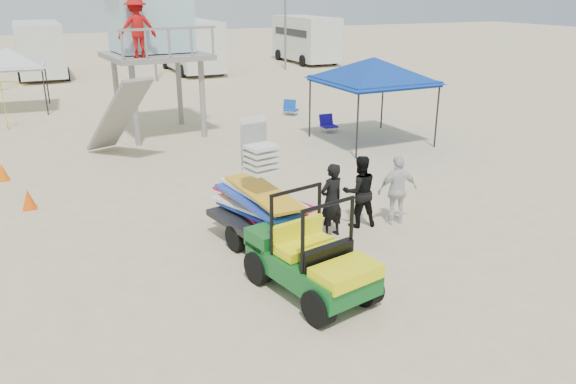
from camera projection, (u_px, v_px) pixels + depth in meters
name	position (u px, v px, depth m)	size (l,w,h in m)	color
ground	(339.00, 334.00, 8.74)	(140.00, 140.00, 0.00)	beige
utility_cart	(311.00, 250.00, 9.63)	(1.65, 2.57, 1.81)	#0D571D
surf_trailer	(260.00, 200.00, 11.58)	(1.86, 2.82, 2.37)	black
man_left	(331.00, 200.00, 11.97)	(0.60, 0.39, 1.65)	black
man_mid	(359.00, 191.00, 12.51)	(0.80, 0.62, 1.65)	black
man_right	(398.00, 190.00, 12.64)	(0.94, 0.39, 1.61)	silver
lifeguard_tower	(149.00, 23.00, 19.67)	(3.61, 3.61, 5.30)	gray
canopy_blue	(374.00, 61.00, 18.90)	(3.39, 3.39, 3.33)	black
canopy_white_c	(6.00, 51.00, 23.97)	(3.07, 3.07, 3.16)	black
umbrella_b	(4.00, 105.00, 21.16)	(2.13, 2.17, 1.95)	#CECB12
cone_near	(29.00, 199.00, 13.68)	(0.34, 0.34, 0.50)	#FF5208
cone_far	(2.00, 172.00, 15.71)	(0.34, 0.34, 0.50)	#FF5F08
beach_chair_b	(328.00, 123.00, 21.21)	(0.55, 0.58, 0.64)	#1C0D92
beach_chair_c	(290.00, 107.00, 24.06)	(0.73, 0.86, 0.64)	#1043AD
rv_mid_left	(39.00, 47.00, 33.88)	(2.65, 6.50, 3.25)	silver
rv_mid_right	(191.00, 44.00, 36.13)	(2.64, 7.00, 3.25)	silver
rv_far_right	(306.00, 37.00, 40.94)	(2.64, 6.60, 3.25)	silver
light_pole_left	(151.00, 10.00, 31.65)	(0.14, 0.14, 8.00)	slate
light_pole_right	(285.00, 7.00, 36.46)	(0.14, 0.14, 8.00)	slate
distant_beachgoers	(37.00, 94.00, 23.87)	(15.57, 13.35, 1.82)	teal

